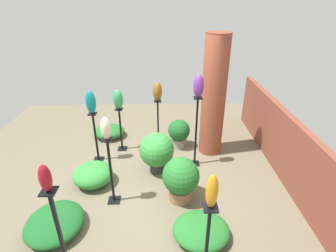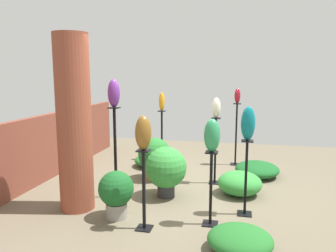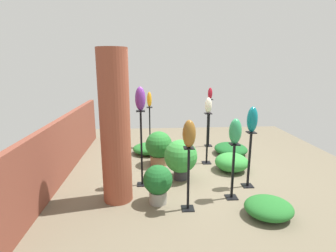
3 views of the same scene
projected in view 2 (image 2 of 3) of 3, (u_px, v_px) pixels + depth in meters
name	position (u px, v px, depth m)	size (l,w,h in m)	color
ground_plane	(177.00, 188.00, 5.71)	(8.00, 8.00, 0.00)	#6B604C
brick_wall_back	(48.00, 147.00, 6.16)	(5.60, 0.12, 1.22)	brown
brick_pillar	(74.00, 124.00, 4.66)	(0.49, 0.49, 2.53)	brown
pedestal_jade	(211.00, 192.00, 4.27)	(0.20, 0.20, 0.99)	black
pedestal_violet	(115.00, 157.00, 5.18)	(0.20, 0.20, 1.46)	black
pedestal_ivory	(215.00, 154.00, 5.88)	(0.20, 0.20, 1.20)	black
pedestal_teal	(246.00, 181.00, 4.57)	(0.20, 0.20, 1.07)	black
pedestal_ruby	(236.00, 137.00, 7.07)	(0.20, 0.20, 1.35)	black
pedestal_bronze	(144.00, 194.00, 4.14)	(0.20, 0.20, 1.04)	black
pedestal_amber	(162.00, 138.00, 7.50)	(0.20, 0.20, 1.14)	black
art_vase_jade	(212.00, 135.00, 4.15)	(0.20, 0.21, 0.43)	#2D9356
art_vase_violet	(114.00, 93.00, 5.02)	(0.18, 0.19, 0.43)	#6B2D8C
art_vase_ivory	(216.00, 108.00, 5.75)	(0.17, 0.15, 0.36)	beige
art_vase_teal	(248.00, 123.00, 4.44)	(0.18, 0.19, 0.47)	#0F727A
art_vase_ruby	(237.00, 96.00, 6.93)	(0.14, 0.12, 0.32)	maroon
art_vase_bronze	(143.00, 133.00, 4.02)	(0.21, 0.20, 0.43)	brown
art_vase_amber	(162.00, 102.00, 7.37)	(0.12, 0.13, 0.42)	orange
potted_plant_back_center	(155.00, 157.00, 6.13)	(0.62, 0.62, 0.79)	#936B4C
potted_plant_front_right	(166.00, 169.00, 5.25)	(0.67, 0.67, 0.82)	#2D2D33
potted_plant_mid_right	(116.00, 192.00, 4.49)	(0.49, 0.49, 0.66)	gray
foliage_bed_east	(257.00, 169.00, 6.36)	(0.92, 0.84, 0.27)	#195923
foliage_bed_west	(154.00, 160.00, 7.00)	(0.75, 0.82, 0.27)	#236B28
foliage_bed_center	(240.00, 240.00, 3.66)	(0.69, 0.74, 0.28)	#236B28
foliage_bed_rear	(240.00, 183.00, 5.38)	(0.72, 0.72, 0.38)	#338C38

